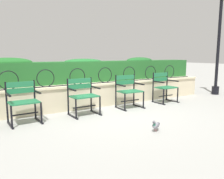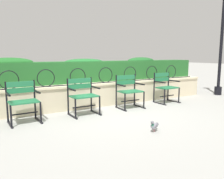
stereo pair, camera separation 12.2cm
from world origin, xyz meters
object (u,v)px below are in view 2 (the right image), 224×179
object	(u,v)px
park_chair_rightmost	(165,86)
pigeon_near_chairs	(154,126)
lamppost	(221,42)
park_chair_leftmost	(23,100)
park_chair_centre_right	(129,90)
park_chair_centre_left	(83,95)

from	to	relation	value
park_chair_rightmost	pigeon_near_chairs	xyz separation A→B (m)	(-1.97, -1.83, -0.36)
lamppost	park_chair_leftmost	bearing A→B (deg)	-179.43
park_chair_leftmost	park_chair_rightmost	distance (m)	3.91
park_chair_leftmost	lamppost	world-z (taller)	lamppost
pigeon_near_chairs	lamppost	xyz separation A→B (m)	(4.45, 1.86, 1.70)
park_chair_leftmost	pigeon_near_chairs	distance (m)	2.67
park_chair_centre_right	pigeon_near_chairs	xyz separation A→B (m)	(-0.67, -1.80, -0.35)
pigeon_near_chairs	park_chair_centre_right	bearing A→B (deg)	69.58
park_chair_rightmost	lamppost	bearing A→B (deg)	0.66
park_chair_centre_left	park_chair_centre_right	world-z (taller)	park_chair_centre_right
park_chair_centre_right	park_chair_rightmost	bearing A→B (deg)	1.57
park_chair_centre_left	park_chair_rightmost	world-z (taller)	park_chair_rightmost
lamppost	park_chair_centre_left	bearing A→B (deg)	-178.98
park_chair_leftmost	park_chair_centre_left	distance (m)	1.31
park_chair_centre_left	park_chair_rightmost	bearing A→B (deg)	1.36
park_chair_centre_right	lamppost	size ratio (longest dim) A/B	0.25
park_chair_rightmost	park_chair_centre_left	bearing A→B (deg)	-178.64
park_chair_centre_left	lamppost	size ratio (longest dim) A/B	0.24
park_chair_leftmost	park_chair_centre_right	size ratio (longest dim) A/B	0.98
park_chair_leftmost	park_chair_centre_left	world-z (taller)	park_chair_leftmost
park_chair_leftmost	lamppost	distance (m)	6.54
park_chair_centre_left	pigeon_near_chairs	size ratio (longest dim) A/B	3.11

